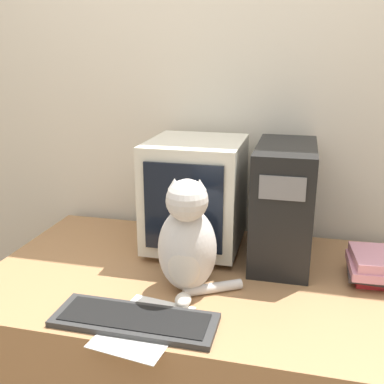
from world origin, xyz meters
name	(u,v)px	position (x,y,z in m)	size (l,w,h in m)	color
wall_back	(224,117)	(0.00, 0.96, 1.25)	(7.00, 0.05, 2.50)	beige
desk	(197,362)	(0.00, 0.45, 0.38)	(1.51, 0.90, 0.75)	#9E7047
crt_monitor	(196,194)	(-0.06, 0.68, 0.98)	(0.36, 0.40, 0.44)	beige
computer_tower	(283,203)	(0.28, 0.67, 0.98)	(0.21, 0.44, 0.44)	black
keyboard	(135,320)	(-0.11, 0.11, 0.76)	(0.49, 0.17, 0.02)	#2D2D2D
cat	(187,243)	(-0.01, 0.33, 0.93)	(0.29, 0.25, 0.39)	silver
book_stack	(372,266)	(0.60, 0.55, 0.81)	(0.17, 0.21, 0.10)	red
pen	(90,303)	(-0.28, 0.17, 0.76)	(0.14, 0.04, 0.01)	black
paper_sheet	(144,326)	(-0.08, 0.10, 0.75)	(0.25, 0.32, 0.00)	white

